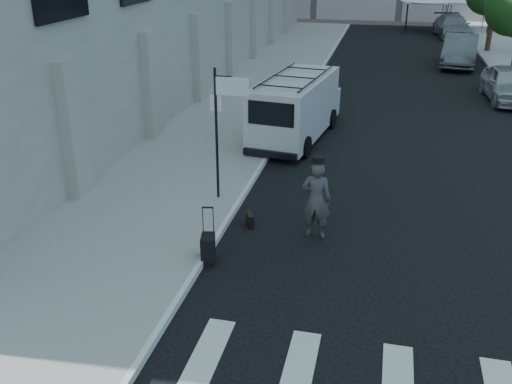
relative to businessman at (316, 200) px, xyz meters
The scene contains 10 objects.
ground 2.08m from the businessman, 96.88° to the right, with size 120.00×120.00×0.00m, color black.
sidewalk_left 14.88m from the businessman, 107.52° to the left, with size 4.50×48.00×0.15m, color gray.
sign_pole 3.38m from the businessman, 152.15° to the left, with size 1.03×0.07×3.50m.
businessman is the anchor object (origin of this frame).
briefcase 1.84m from the businessman, behind, with size 0.12×0.44×0.34m, color black.
suitcase 2.83m from the businessman, 140.25° to the right, with size 0.37×0.50×1.26m.
cargo_van 7.58m from the businessman, 102.92° to the left, with size 2.61×5.95×2.18m.
parked_car_a 16.08m from the businessman, 65.85° to the left, with size 1.79×4.44×1.51m, color #ABACB3.
parked_car_b 23.04m from the businessman, 76.92° to the left, with size 1.80×5.16×1.70m, color #56585D.
parked_car_c 33.96m from the businessman, 80.35° to the left, with size 2.19×5.40×1.57m, color gray.
Camera 1 is at (1.60, -10.32, 6.49)m, focal length 40.00 mm.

